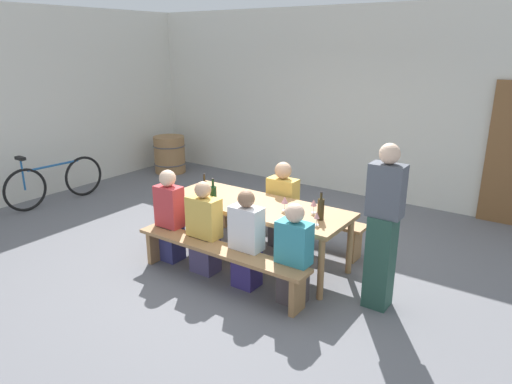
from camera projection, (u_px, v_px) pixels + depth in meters
The scene contains 21 objects.
ground_plane at pixel (256, 260), 5.81m from camera, with size 24.00×24.00×0.00m, color slate.
back_wall at pixel (367, 104), 7.90m from camera, with size 14.00×0.20×3.20m, color silver.
side_wall at pixel (32, 104), 7.86m from camera, with size 0.20×7.03×3.20m, color silver.
tasting_table at pixel (256, 209), 5.61m from camera, with size 2.32×0.84×0.75m.
bench_near at pixel (219, 255), 5.14m from camera, with size 2.22×0.30×0.45m.
bench_far at pixel (287, 217), 6.27m from camera, with size 2.22×0.30×0.45m.
wine_bottle_0 at pixel (205, 189), 5.78m from camera, with size 0.07×0.07×0.31m.
wine_bottle_1 at pixel (321, 209), 5.05m from camera, with size 0.07×0.07×0.32m.
wine_bottle_2 at pixel (213, 196), 5.46m from camera, with size 0.08×0.08×0.35m.
wine_glass_0 at pixel (247, 199), 5.41m from camera, with size 0.07×0.07×0.15m.
wine_glass_1 at pixel (317, 216), 4.91m from camera, with size 0.06×0.06×0.15m.
wine_glass_2 at pixel (285, 200), 5.32m from camera, with size 0.08×0.08×0.17m.
wine_glass_3 at pixel (314, 203), 5.25m from camera, with size 0.07×0.07×0.16m.
seated_guest_near_0 at pixel (170, 217), 5.68m from camera, with size 0.34×0.24×1.16m.
seated_guest_near_1 at pixel (204, 230), 5.39m from camera, with size 0.40×0.24×1.11m.
seated_guest_near_2 at pixel (246, 242), 5.06m from camera, with size 0.36×0.24×1.12m.
seated_guest_near_3 at pixel (294, 256), 4.73m from camera, with size 0.36×0.24×1.09m.
seated_guest_far_0 at pixel (282, 207), 6.08m from camera, with size 0.40×0.24×1.15m.
standing_host at pixel (383, 230), 4.58m from camera, with size 0.34×0.24×1.71m.
wine_barrel at pixel (170, 154), 9.67m from camera, with size 0.67×0.67×0.76m.
parked_bicycle_0 at pixel (55, 182), 7.79m from camera, with size 0.21×1.74×0.90m.
Camera 1 is at (3.02, -4.32, 2.60)m, focal length 32.60 mm.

